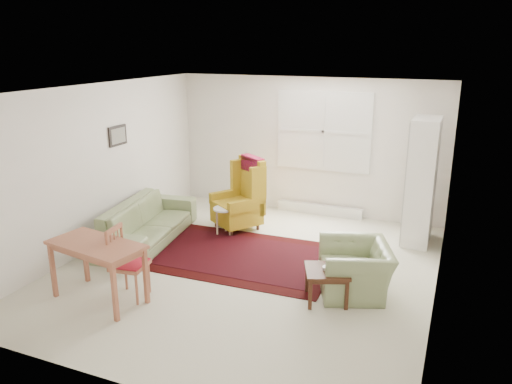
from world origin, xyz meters
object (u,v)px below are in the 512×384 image
at_px(sofa, 147,215).
at_px(stool, 224,221).
at_px(desk, 99,272).
at_px(desk_chair, 130,263).
at_px(wingback_chair, 236,194).
at_px(coffee_table, 326,285).
at_px(armchair, 355,264).
at_px(cabinet, 422,182).

xyz_separation_m(sofa, stool, (1.01, 0.72, -0.21)).
xyz_separation_m(desk, desk_chair, (0.31, 0.21, 0.08)).
bearing_deg(wingback_chair, coffee_table, -7.62).
height_order(wingback_chair, desk, wingback_chair).
distance_m(armchair, wingback_chair, 2.79).
bearing_deg(stool, coffee_table, -35.42).
bearing_deg(desk, wingback_chair, 80.06).
relative_size(armchair, coffee_table, 1.87).
relative_size(armchair, desk_chair, 1.06).
bearing_deg(desk, stool, 80.29).
distance_m(sofa, stool, 1.26).
relative_size(wingback_chair, stool, 2.63).
relative_size(wingback_chair, coffee_table, 2.38).
bearing_deg(coffee_table, desk_chair, -159.63).
distance_m(coffee_table, desk, 2.80).
bearing_deg(cabinet, coffee_table, -108.25).
bearing_deg(sofa, stool, -62.90).
xyz_separation_m(stool, desk_chair, (-0.13, -2.38, 0.22)).
bearing_deg(sofa, desk_chair, -160.45).
relative_size(wingback_chair, desk_chair, 1.34).
distance_m(armchair, coffee_table, 0.50).
bearing_deg(sofa, coffee_table, -112.83).
bearing_deg(stool, cabinet, 17.12).
distance_m(stool, cabinet, 3.22).
relative_size(stool, desk_chair, 0.51).
bearing_deg(desk_chair, sofa, 20.37).
height_order(sofa, coffee_table, sofa).
relative_size(sofa, cabinet, 1.10).
bearing_deg(stool, desk_chair, -93.11).
height_order(armchair, desk, armchair).
xyz_separation_m(sofa, coffee_table, (3.16, -0.80, -0.23)).
bearing_deg(cabinet, stool, -162.18).
bearing_deg(armchair, coffee_table, -55.86).
xyz_separation_m(wingback_chair, coffee_table, (2.08, -1.87, -0.40)).
bearing_deg(coffee_table, stool, 144.58).
distance_m(sofa, coffee_table, 3.27).
height_order(wingback_chair, cabinet, cabinet).
bearing_deg(desk_chair, cabinet, -51.16).
xyz_separation_m(armchair, cabinet, (0.57, 2.07, 0.62)).
relative_size(wingback_chair, cabinet, 0.62).
bearing_deg(wingback_chair, armchair, 1.98).
bearing_deg(desk, coffee_table, 22.13).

